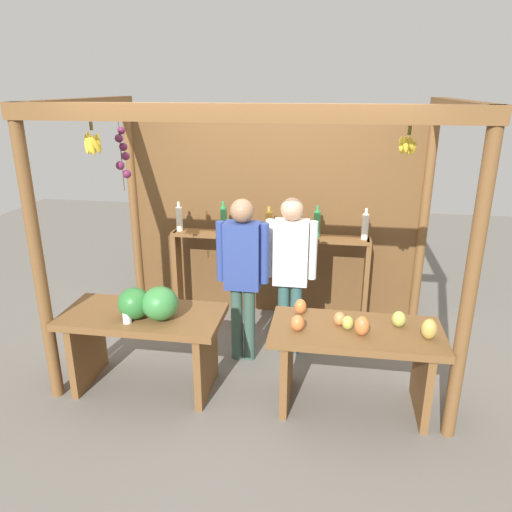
% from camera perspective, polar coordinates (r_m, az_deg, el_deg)
% --- Properties ---
extents(ground_plane, '(12.00, 12.00, 0.00)m').
position_cam_1_polar(ground_plane, '(4.93, 0.36, -11.14)').
color(ground_plane, slate).
rests_on(ground_plane, ground).
extents(market_stall, '(3.31, 2.02, 2.39)m').
position_cam_1_polar(market_stall, '(4.83, 1.16, 5.98)').
color(market_stall, brown).
rests_on(market_stall, ground).
extents(fruit_counter_left, '(1.34, 0.64, 0.98)m').
position_cam_1_polar(fruit_counter_left, '(4.21, -12.80, -7.86)').
color(fruit_counter_left, brown).
rests_on(fruit_counter_left, ground).
extents(fruit_counter_right, '(1.34, 0.64, 0.87)m').
position_cam_1_polar(fruit_counter_right, '(4.00, 11.52, -10.47)').
color(fruit_counter_right, brown).
rests_on(fruit_counter_right, ground).
extents(bottle_shelf_unit, '(2.12, 0.22, 1.34)m').
position_cam_1_polar(bottle_shelf_unit, '(5.24, 1.56, 0.32)').
color(bottle_shelf_unit, brown).
rests_on(bottle_shelf_unit, ground).
extents(vendor_man, '(0.48, 0.21, 1.57)m').
position_cam_1_polar(vendor_man, '(4.43, -1.58, -1.30)').
color(vendor_man, '#38574A').
rests_on(vendor_man, ground).
extents(vendor_woman, '(0.48, 0.21, 1.55)m').
position_cam_1_polar(vendor_woman, '(4.57, 4.08, -0.89)').
color(vendor_woman, '#335B5A').
rests_on(vendor_woman, ground).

